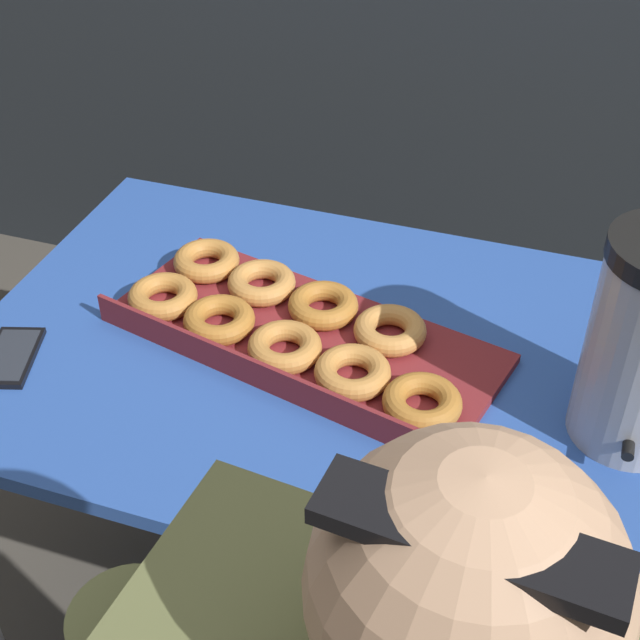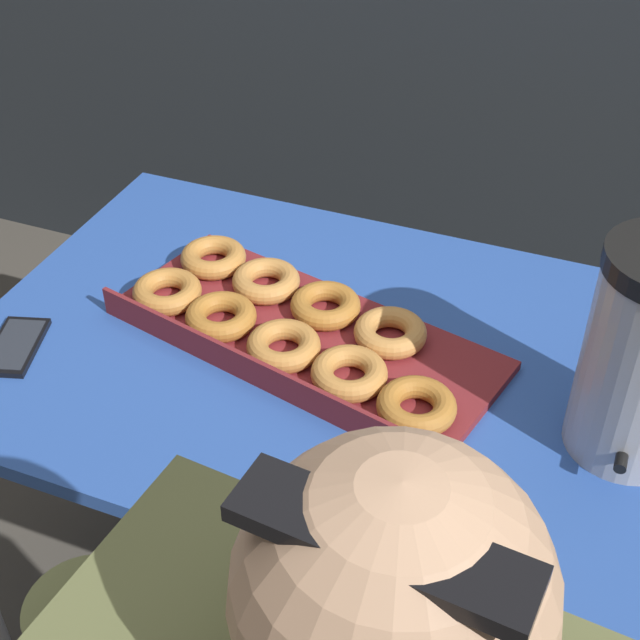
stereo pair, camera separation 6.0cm
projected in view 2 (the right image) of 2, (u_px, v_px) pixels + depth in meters
name	position (u px, v px, depth m)	size (l,w,h in m)	color
ground_plane	(326.00, 608.00, 1.92)	(12.00, 12.00, 0.00)	#4C473F
folding_table	(327.00, 373.00, 1.50)	(1.18, 0.82, 0.73)	#2D56B2
donut_box	(294.00, 328.00, 1.47)	(0.70, 0.42, 0.05)	maroon
cell_phone	(15.00, 346.00, 1.47)	(0.11, 0.16, 0.01)	black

